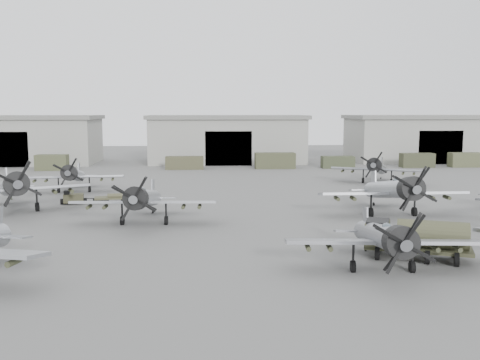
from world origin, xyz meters
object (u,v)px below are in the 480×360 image
object	(u,v)px
tug_trailer	(89,198)
ground_crew	(11,192)
aircraft_mid_1	(144,199)
aircraft_mid_2	(394,190)
aircraft_mid_0	(12,186)
aircraft_far_1	(377,167)
aircraft_near_1	(384,238)
fuel_tanker	(416,236)
aircraft_far_0	(73,175)

from	to	relation	value
tug_trailer	ground_crew	distance (m)	9.38
aircraft_mid_1	aircraft_mid_2	world-z (taller)	aircraft_mid_2
aircraft_mid_0	tug_trailer	xyz separation A→B (m)	(5.94, 5.10, -2.01)
aircraft_mid_0	tug_trailer	size ratio (longest dim) A/B	1.88
aircraft_far_1	aircraft_mid_2	bearing A→B (deg)	-80.12
aircraft_mid_0	aircraft_near_1	bearing A→B (deg)	-59.94
aircraft_near_1	aircraft_mid_1	xyz separation A→B (m)	(-15.51, 14.47, 0.11)
aircraft_near_1	aircraft_far_1	xyz separation A→B (m)	(12.29, 38.01, 0.07)
ground_crew	aircraft_near_1	bearing A→B (deg)	-143.97
aircraft_mid_0	aircraft_far_1	xyz separation A→B (m)	(40.50, 17.50, -0.37)
aircraft_near_1	aircraft_mid_2	bearing A→B (deg)	73.55
aircraft_mid_0	fuel_tanker	bearing A→B (deg)	-53.34
aircraft_mid_0	ground_crew	xyz separation A→B (m)	(-2.94, 8.11, -1.77)
aircraft_mid_0	ground_crew	bearing A→B (deg)	85.97
aircraft_near_1	aircraft_mid_2	world-z (taller)	aircraft_mid_2
aircraft_near_1	fuel_tanker	size ratio (longest dim) A/B	1.67
aircraft_near_1	tug_trailer	world-z (taller)	aircraft_near_1
aircraft_mid_1	aircraft_near_1	bearing A→B (deg)	-39.94
aircraft_mid_2	tug_trailer	world-z (taller)	aircraft_mid_2
aircraft_far_0	fuel_tanker	size ratio (longest dim) A/B	1.68
aircraft_near_1	aircraft_far_1	distance (m)	39.94
aircraft_mid_0	aircraft_far_0	world-z (taller)	aircraft_mid_0
aircraft_near_1	aircraft_mid_0	xyz separation A→B (m)	(-28.21, 20.50, 0.44)
aircraft_near_1	aircraft_far_0	bearing A→B (deg)	133.07
aircraft_near_1	aircraft_far_0	size ratio (longest dim) A/B	1.00
aircraft_near_1	fuel_tanker	bearing A→B (deg)	47.43
aircraft_mid_0	aircraft_far_0	size ratio (longest dim) A/B	1.18
aircraft_far_0	tug_trailer	world-z (taller)	aircraft_far_0
aircraft_far_1	aircraft_far_0	bearing A→B (deg)	-148.10
aircraft_near_1	aircraft_mid_0	distance (m)	34.87
aircraft_mid_1	fuel_tanker	size ratio (longest dim) A/B	1.75
aircraft_mid_0	tug_trailer	world-z (taller)	aircraft_mid_0
aircraft_far_1	fuel_tanker	size ratio (longest dim) A/B	1.68
aircraft_near_1	ground_crew	xyz separation A→B (m)	(-31.14, 28.61, -1.32)
aircraft_mid_2	tug_trailer	bearing A→B (deg)	163.08
aircraft_far_1	aircraft_near_1	bearing A→B (deg)	-83.29
aircraft_mid_0	ground_crew	world-z (taller)	aircraft_mid_0
aircraft_mid_0	tug_trailer	bearing A→B (deg)	16.72
aircraft_mid_2	aircraft_far_0	world-z (taller)	aircraft_mid_2
aircraft_near_1	ground_crew	size ratio (longest dim) A/B	7.41
aircraft_far_0	ground_crew	size ratio (longest dim) A/B	7.43
aircraft_mid_0	ground_crew	size ratio (longest dim) A/B	8.73
aircraft_mid_1	fuel_tanker	xyz separation A→B (m)	(18.65, -11.64, -0.75)
aircraft_mid_0	aircraft_mid_1	distance (m)	14.07
tug_trailer	aircraft_near_1	bearing A→B (deg)	-58.22
aircraft_mid_2	ground_crew	size ratio (longest dim) A/B	8.48
aircraft_far_1	ground_crew	distance (m)	44.46
aircraft_mid_0	aircraft_far_0	distance (m)	12.95
aircraft_near_1	aircraft_far_1	size ratio (longest dim) A/B	1.00
aircraft_mid_1	aircraft_far_1	size ratio (longest dim) A/B	1.04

